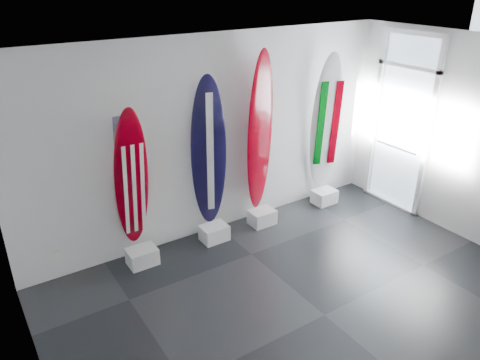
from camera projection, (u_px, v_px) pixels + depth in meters
floor at (324, 315)px, 5.50m from camera, size 6.00×6.00×0.00m
ceiling at (349, 59)px, 4.25m from camera, size 6.00×6.00×0.00m
wall_back at (216, 138)px, 6.78m from camera, size 6.00×0.00×6.00m
wall_left at (36, 307)px, 3.38m from camera, size 0.00×5.00×5.00m
display_block_usa at (142, 256)px, 6.41m from camera, size 0.40×0.30×0.24m
surfboard_usa at (132, 180)px, 6.01m from camera, size 0.47×0.39×2.04m
display_block_navy at (214, 233)px, 6.98m from camera, size 0.40×0.30×0.24m
surfboard_navy at (209, 153)px, 6.54m from camera, size 0.54×0.31×2.28m
display_block_swiss at (262, 217)px, 7.43m from camera, size 0.40×0.30×0.24m
surfboard_swiss at (260, 134)px, 6.93m from camera, size 0.60×0.32×2.54m
display_block_italy at (324, 197)px, 8.10m from camera, size 0.40×0.30×0.24m
surfboard_italy at (326, 124)px, 7.63m from camera, size 0.60×0.44×2.38m
wall_outlet at (57, 256)px, 6.02m from camera, size 0.09×0.02×0.13m
glass_door at (401, 125)px, 7.56m from camera, size 0.12×1.16×2.85m
balcony at (441, 161)px, 8.61m from camera, size 2.80×2.20×1.20m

